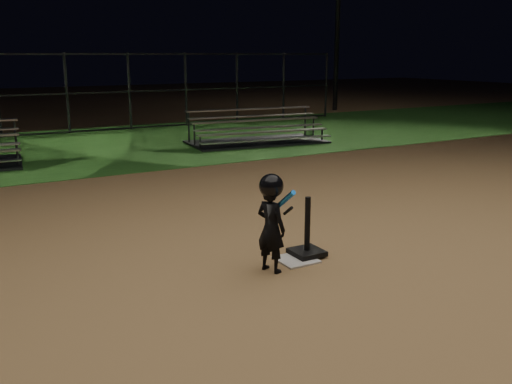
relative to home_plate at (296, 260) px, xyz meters
name	(u,v)px	position (x,y,z in m)	size (l,w,h in m)	color
ground	(296,261)	(0.00, 0.00, -0.01)	(80.00, 80.00, 0.00)	#9E7647
grass_strip	(93,146)	(0.00, 10.00, -0.01)	(60.00, 8.00, 0.01)	#25591C
home_plate	(296,260)	(0.00, 0.00, 0.00)	(0.45, 0.45, 0.02)	beige
batting_tee	(307,244)	(0.20, 0.06, 0.14)	(0.38, 0.38, 0.74)	black
child_batter	(271,220)	(-0.44, -0.13, 0.60)	(0.42, 0.63, 1.16)	black
bleacher_right	(257,136)	(4.18, 8.32, 0.18)	(3.98, 2.27, 0.93)	#AEAEB3
backstop_fence	(67,94)	(0.00, 13.00, 1.24)	(20.08, 0.08, 2.50)	#38383D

